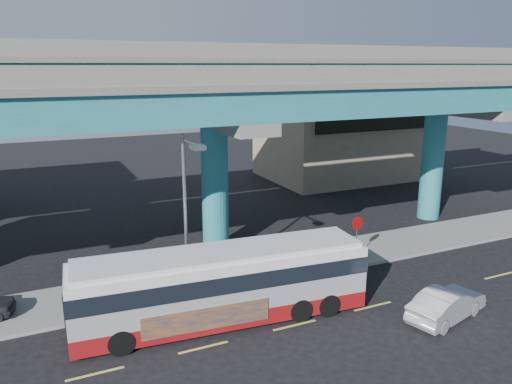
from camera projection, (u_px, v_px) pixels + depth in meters
name	position (u px, v px, depth m)	size (l,w,h in m)	color
ground	(291.00, 322.00, 21.00)	(120.00, 120.00, 0.00)	black
sidewalk	(240.00, 273.00, 25.81)	(70.00, 4.00, 0.15)	gray
lane_markings	(295.00, 325.00, 20.73)	(58.00, 0.12, 0.01)	#D8C64C
viaduct	(212.00, 91.00, 26.74)	(52.00, 12.40, 11.70)	#20747C
building_beige	(341.00, 140.00, 47.67)	(14.00, 10.23, 7.00)	tan
transit_bus	(223.00, 283.00, 20.71)	(12.47, 3.67, 3.16)	maroon
sedan	(447.00, 304.00, 21.12)	(4.36, 2.43, 1.36)	#B0B1B5
street_lamp	(188.00, 196.00, 21.46)	(0.50, 2.45, 7.47)	gray
stop_sign	(357.00, 229.00, 26.75)	(0.75, 0.14, 2.51)	gray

